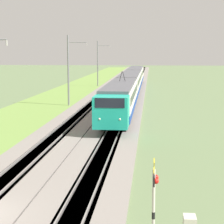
% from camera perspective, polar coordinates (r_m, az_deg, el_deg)
% --- Properties ---
extents(ballast_main, '(240.00, 4.40, 0.30)m').
position_cam_1_polar(ballast_main, '(67.49, -1.41, 2.07)').
color(ballast_main, gray).
rests_on(ballast_main, ground).
extents(ballast_adjacent, '(240.00, 4.40, 0.30)m').
position_cam_1_polar(ballast_adjacent, '(67.13, 2.39, 2.03)').
color(ballast_adjacent, gray).
rests_on(ballast_adjacent, ground).
extents(track_main, '(240.00, 1.57, 0.45)m').
position_cam_1_polar(track_main, '(67.49, -1.41, 2.08)').
color(track_main, '#4C4238').
rests_on(track_main, ground).
extents(track_adjacent, '(240.00, 1.57, 0.45)m').
position_cam_1_polar(track_adjacent, '(67.13, 2.39, 2.04)').
color(track_adjacent, '#4C4238').
rests_on(track_adjacent, ground).
extents(grass_verge, '(240.00, 9.93, 0.12)m').
position_cam_1_polar(grass_verge, '(68.36, -6.09, 2.02)').
color(grass_verge, olive).
rests_on(grass_verge, ground).
extents(passenger_train, '(65.35, 2.91, 4.88)m').
position_cam_1_polar(passenger_train, '(66.51, 2.39, 3.81)').
color(passenger_train, '#19A88E').
rests_on(passenger_train, ground).
extents(crossing_signal_far, '(0.70, 0.23, 3.40)m').
position_cam_1_polar(crossing_signal_far, '(15.62, 5.52, -10.88)').
color(crossing_signal_far, beige).
rests_on(crossing_signal_far, ground).
extents(catenary_mast_mid, '(0.22, 2.56, 9.08)m').
position_cam_1_polar(catenary_mast_mid, '(56.37, -5.68, 5.48)').
color(catenary_mast_mid, slate).
rests_on(catenary_mast_mid, ground).
extents(catenary_mast_far, '(0.22, 2.56, 9.04)m').
position_cam_1_polar(catenary_mast_far, '(86.95, -1.85, 6.37)').
color(catenary_mast_far, slate).
rests_on(catenary_mast_far, ground).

